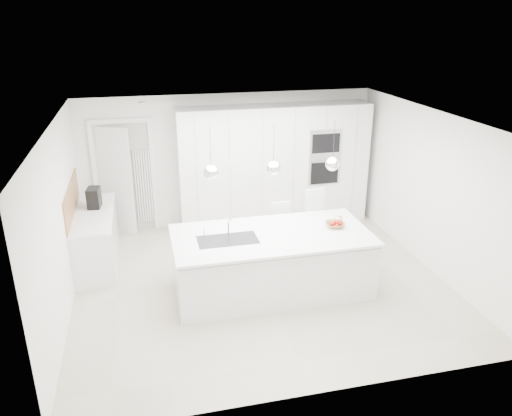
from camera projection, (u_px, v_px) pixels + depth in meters
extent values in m
plane|color=#BFB39A|center=(260.00, 281.00, 7.67)|extent=(5.50, 5.50, 0.00)
plane|color=white|center=(229.00, 160.00, 9.48)|extent=(5.50, 0.00, 5.50)
plane|color=white|center=(60.00, 223.00, 6.63)|extent=(0.00, 5.00, 5.00)
plane|color=white|center=(261.00, 120.00, 6.76)|extent=(5.50, 5.50, 0.00)
cube|color=white|center=(274.00, 166.00, 9.42)|extent=(3.60, 0.60, 2.30)
cube|color=white|center=(111.00, 182.00, 9.03)|extent=(0.76, 0.38, 2.00)
cube|color=white|center=(96.00, 240.00, 8.08)|extent=(0.60, 1.80, 0.86)
cube|color=white|center=(93.00, 214.00, 7.91)|extent=(0.62, 1.82, 0.04)
cube|color=#A87242|center=(72.00, 199.00, 7.75)|extent=(0.02, 1.80, 0.50)
cube|color=white|center=(272.00, 265.00, 7.27)|extent=(2.80, 1.20, 0.86)
cube|color=white|center=(272.00, 235.00, 7.15)|extent=(2.84, 1.40, 0.04)
cylinder|color=white|center=(228.00, 224.00, 7.09)|extent=(0.02, 0.02, 0.30)
sphere|color=white|center=(211.00, 172.00, 6.55)|extent=(0.20, 0.20, 0.20)
sphere|color=white|center=(273.00, 168.00, 6.73)|extent=(0.20, 0.20, 0.20)
sphere|color=white|center=(333.00, 164.00, 6.91)|extent=(0.20, 0.20, 0.20)
imported|color=#A87242|center=(335.00, 225.00, 7.37)|extent=(0.33, 0.33, 0.07)
cube|color=black|center=(94.00, 198.00, 8.08)|extent=(0.23, 0.32, 0.32)
sphere|color=#A4170D|center=(339.00, 222.00, 7.36)|extent=(0.08, 0.08, 0.08)
sphere|color=#A4170D|center=(340.00, 223.00, 7.33)|extent=(0.08, 0.08, 0.08)
sphere|color=#A4170D|center=(332.00, 224.00, 7.31)|extent=(0.07, 0.07, 0.07)
sphere|color=#A4170D|center=(334.00, 223.00, 7.35)|extent=(0.07, 0.07, 0.07)
torus|color=yellow|center=(337.00, 219.00, 7.37)|extent=(0.23, 0.16, 0.20)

